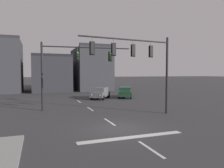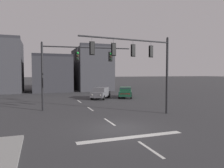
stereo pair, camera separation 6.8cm
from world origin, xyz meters
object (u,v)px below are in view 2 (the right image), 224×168
(signal_mast_near_side, at_px, (140,58))
(car_lot_middle, at_px, (101,93))
(car_lot_nearside, at_px, (125,92))
(signal_mast_far_side, at_px, (70,63))

(signal_mast_near_side, distance_m, car_lot_middle, 13.48)
(car_lot_nearside, height_order, car_lot_middle, same)
(car_lot_middle, bearing_deg, signal_mast_near_side, -91.79)
(signal_mast_near_side, bearing_deg, car_lot_nearside, 71.79)
(signal_mast_near_side, xyz_separation_m, signal_mast_far_side, (-5.01, 5.29, -0.27))
(car_lot_nearside, bearing_deg, signal_mast_far_side, -140.93)
(signal_mast_near_side, xyz_separation_m, car_lot_middle, (0.40, 12.85, -4.06))
(car_lot_middle, bearing_deg, car_lot_nearside, -1.20)
(signal_mast_far_side, bearing_deg, car_lot_middle, 54.40)
(signal_mast_near_side, height_order, car_lot_middle, signal_mast_near_side)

